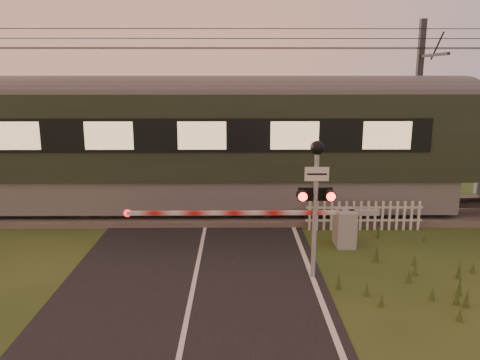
{
  "coord_description": "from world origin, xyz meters",
  "views": [
    {
      "loc": [
        0.96,
        -9.06,
        4.63
      ],
      "look_at": [
        1.07,
        3.2,
        1.9
      ],
      "focal_mm": 35.0,
      "sensor_mm": 36.0,
      "label": 1
    }
  ],
  "objects_px": {
    "crossing_signal": "(316,186)",
    "catenary_mast": "(417,107)",
    "boom_gate": "(331,225)",
    "picket_fence": "(364,216)",
    "train": "(473,143)"
  },
  "relations": [
    {
      "from": "train",
      "to": "boom_gate",
      "type": "distance_m",
      "value": 6.5
    },
    {
      "from": "picket_fence",
      "to": "catenary_mast",
      "type": "relative_size",
      "value": 0.53
    },
    {
      "from": "boom_gate",
      "to": "catenary_mast",
      "type": "distance_m",
      "value": 7.46
    },
    {
      "from": "boom_gate",
      "to": "train",
      "type": "bearing_deg",
      "value": 30.93
    },
    {
      "from": "train",
      "to": "picket_fence",
      "type": "height_order",
      "value": "train"
    },
    {
      "from": "train",
      "to": "catenary_mast",
      "type": "distance_m",
      "value": 2.7
    },
    {
      "from": "catenary_mast",
      "to": "picket_fence",
      "type": "bearing_deg",
      "value": -125.61
    },
    {
      "from": "train",
      "to": "boom_gate",
      "type": "relative_size",
      "value": 6.56
    },
    {
      "from": "catenary_mast",
      "to": "crossing_signal",
      "type": "bearing_deg",
      "value": -123.76
    },
    {
      "from": "picket_fence",
      "to": "catenary_mast",
      "type": "bearing_deg",
      "value": 54.39
    },
    {
      "from": "crossing_signal",
      "to": "catenary_mast",
      "type": "bearing_deg",
      "value": 56.24
    },
    {
      "from": "train",
      "to": "picket_fence",
      "type": "xyz_separation_m",
      "value": [
        -4.07,
        -1.89,
        -1.97
      ]
    },
    {
      "from": "train",
      "to": "picket_fence",
      "type": "bearing_deg",
      "value": -155.03
    },
    {
      "from": "train",
      "to": "catenary_mast",
      "type": "bearing_deg",
      "value": 116.65
    },
    {
      "from": "picket_fence",
      "to": "catenary_mast",
      "type": "height_order",
      "value": "catenary_mast"
    }
  ]
}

